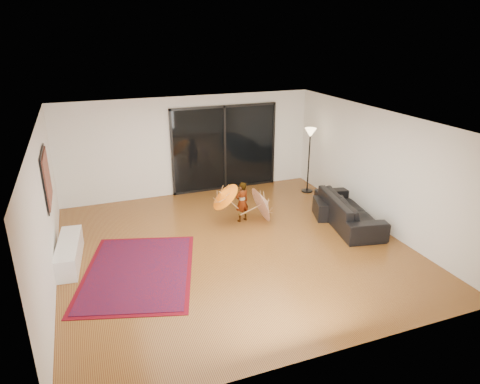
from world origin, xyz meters
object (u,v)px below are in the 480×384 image
sofa (349,210)px  child (242,202)px  media_console (69,252)px  ottoman (330,209)px

sofa → child: size_ratio=2.36×
media_console → ottoman: size_ratio=2.12×
media_console → sofa: bearing=2.3°
media_console → child: child is taller
media_console → child: bearing=15.1°
media_console → ottoman: media_console is taller
media_console → child: 3.95m
media_console → child: (3.89, 0.63, 0.27)m
sofa → child: (-2.31, 1.02, 0.15)m
ottoman → child: size_ratio=0.76×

